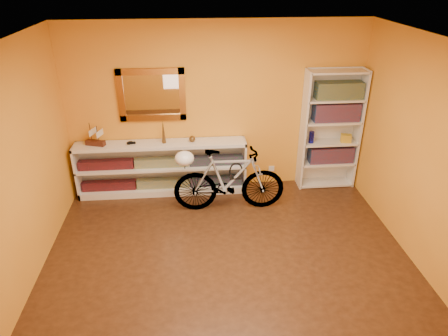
{
  "coord_description": "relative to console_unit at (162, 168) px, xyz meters",
  "views": [
    {
      "loc": [
        -0.4,
        -3.85,
        3.27
      ],
      "look_at": [
        0.0,
        0.7,
        0.95
      ],
      "focal_mm": 32.41,
      "sensor_mm": 36.0,
      "label": 1
    }
  ],
  "objects": [
    {
      "name": "floor",
      "position": [
        0.87,
        -1.81,
        -0.43
      ],
      "size": [
        4.5,
        4.0,
        0.01
      ],
      "primitive_type": "cube",
      "color": "#331B0E",
      "rests_on": "ground"
    },
    {
      "name": "ceiling",
      "position": [
        0.87,
        -1.81,
        2.18
      ],
      "size": [
        4.5,
        4.0,
        0.01
      ],
      "primitive_type": "cube",
      "color": "silver",
      "rests_on": "ground"
    },
    {
      "name": "back_wall",
      "position": [
        0.87,
        0.19,
        0.88
      ],
      "size": [
        4.5,
        0.01,
        2.6
      ],
      "primitive_type": "cube",
      "color": "orange",
      "rests_on": "ground"
    },
    {
      "name": "left_wall",
      "position": [
        -1.39,
        -1.81,
        0.88
      ],
      "size": [
        0.01,
        4.0,
        2.6
      ],
      "primitive_type": "cube",
      "color": "orange",
      "rests_on": "ground"
    },
    {
      "name": "right_wall",
      "position": [
        3.12,
        -1.81,
        0.88
      ],
      "size": [
        0.01,
        4.0,
        2.6
      ],
      "primitive_type": "cube",
      "color": "orange",
      "rests_on": "ground"
    },
    {
      "name": "gilt_mirror",
      "position": [
        -0.08,
        0.15,
        1.12
      ],
      "size": [
        0.98,
        0.06,
        0.78
      ],
      "primitive_type": "cube",
      "color": "brown",
      "rests_on": "back_wall"
    },
    {
      "name": "wall_socket",
      "position": [
        1.77,
        0.17,
        -0.17
      ],
      "size": [
        0.09,
        0.02,
        0.09
      ],
      "primitive_type": "cube",
      "color": "silver",
      "rests_on": "back_wall"
    },
    {
      "name": "console_unit",
      "position": [
        0.0,
        0.0,
        0.0
      ],
      "size": [
        2.6,
        0.35,
        0.85
      ],
      "primitive_type": null,
      "color": "silver",
      "rests_on": "floor"
    },
    {
      "name": "cd_row_lower",
      "position": [
        -0.0,
        -0.02,
        -0.26
      ],
      "size": [
        2.5,
        0.13,
        0.14
      ],
      "primitive_type": "cube",
      "color": "black",
      "rests_on": "console_unit"
    },
    {
      "name": "cd_row_upper",
      "position": [
        -0.0,
        -0.02,
        0.11
      ],
      "size": [
        2.5,
        0.13,
        0.14
      ],
      "primitive_type": "cube",
      "color": "navy",
      "rests_on": "console_unit"
    },
    {
      "name": "model_ship",
      "position": [
        -0.96,
        0.0,
        0.6
      ],
      "size": [
        0.31,
        0.2,
        0.35
      ],
      "primitive_type": null,
      "rotation": [
        0.0,
        0.0,
        -0.33
      ],
      "color": "#38180F",
      "rests_on": "console_unit"
    },
    {
      "name": "toy_car",
      "position": [
        -0.43,
        0.0,
        0.43
      ],
      "size": [
        0.0,
        0.01,
        0.0
      ],
      "primitive_type": "imported",
      "rotation": [
        0.0,
        0.0,
        1.81
      ],
      "color": "black",
      "rests_on": "console_unit"
    },
    {
      "name": "bronze_ornament",
      "position": [
        0.06,
        0.0,
        0.6
      ],
      "size": [
        0.06,
        0.06,
        0.36
      ],
      "primitive_type": "cone",
      "color": "brown",
      "rests_on": "console_unit"
    },
    {
      "name": "decorative_orb",
      "position": [
        0.48,
        0.0,
        0.47
      ],
      "size": [
        0.09,
        0.09,
        0.09
      ],
      "primitive_type": "sphere",
      "color": "brown",
      "rests_on": "console_unit"
    },
    {
      "name": "bookcase",
      "position": [
        2.63,
        0.03,
        0.52
      ],
      "size": [
        0.9,
        0.3,
        1.9
      ],
      "primitive_type": null,
      "color": "silver",
      "rests_on": "floor"
    },
    {
      "name": "book_row_a",
      "position": [
        2.68,
        0.03,
        0.12
      ],
      "size": [
        0.7,
        0.22,
        0.26
      ],
      "primitive_type": "cube",
      "color": "maroon",
      "rests_on": "bookcase"
    },
    {
      "name": "book_row_b",
      "position": [
        2.68,
        0.03,
        0.83
      ],
      "size": [
        0.7,
        0.22,
        0.28
      ],
      "primitive_type": "cube",
      "color": "maroon",
      "rests_on": "bookcase"
    },
    {
      "name": "book_row_c",
      "position": [
        2.68,
        0.03,
        1.16
      ],
      "size": [
        0.7,
        0.22,
        0.25
      ],
      "primitive_type": "cube",
      "color": "navy",
      "rests_on": "bookcase"
    },
    {
      "name": "travel_mug",
      "position": [
        2.33,
        0.01,
        0.43
      ],
      "size": [
        0.08,
        0.08,
        0.18
      ],
      "primitive_type": "cylinder",
      "color": "#14168F",
      "rests_on": "bookcase"
    },
    {
      "name": "red_tin",
      "position": [
        2.43,
        0.06,
        1.14
      ],
      "size": [
        0.16,
        0.16,
        0.19
      ],
      "primitive_type": "cube",
      "rotation": [
        0.0,
        0.0,
        0.07
      ],
      "color": "maroon",
      "rests_on": "bookcase"
    },
    {
      "name": "yellow_bag",
      "position": [
        2.88,
        -0.01,
        0.4
      ],
      "size": [
        0.18,
        0.14,
        0.12
      ],
      "primitive_type": "cube",
      "rotation": [
        0.0,
        0.0,
        -0.25
      ],
      "color": "gold",
      "rests_on": "bookcase"
    },
    {
      "name": "bicycle",
      "position": [
        0.99,
        -0.59,
        0.06
      ],
      "size": [
        0.45,
        1.65,
        0.97
      ],
      "primitive_type": "imported",
      "rotation": [
        0.0,
        0.0,
        1.55
      ],
      "color": "silver",
      "rests_on": "floor"
    },
    {
      "name": "helmet",
      "position": [
        0.36,
        -0.58,
        0.43
      ],
      "size": [
        0.27,
        0.26,
        0.2
      ],
      "primitive_type": "ellipsoid",
      "color": "white",
      "rests_on": "bicycle"
    },
    {
      "name": "u_lock",
      "position": [
        1.09,
        -0.59,
        0.2
      ],
      "size": [
        0.2,
        0.02,
        0.2
      ],
      "primitive_type": "torus",
      "rotation": [
        1.57,
        0.0,
        0.0
      ],
      "color": "black",
      "rests_on": "bicycle"
    }
  ]
}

